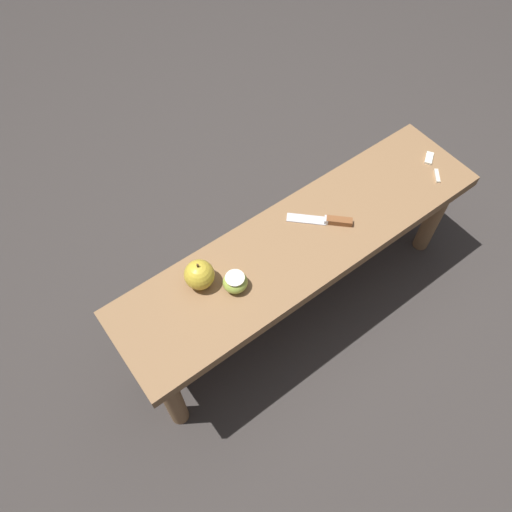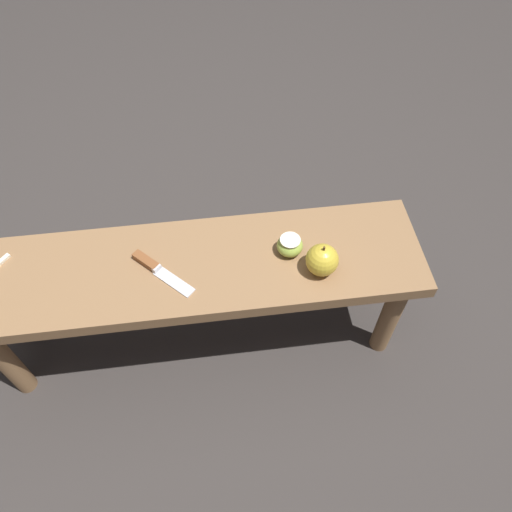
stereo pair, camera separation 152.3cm
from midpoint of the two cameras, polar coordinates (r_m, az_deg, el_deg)
name	(u,v)px [view 2 (the right image)]	position (r m, az deg, el deg)	size (l,w,h in m)	color
ground_plane	(206,336)	(1.63, -15.55, -33.78)	(8.00, 8.00, 0.00)	#383330
wooden_bench	(196,279)	(1.29, -19.47, -32.70)	(1.26, 0.32, 0.42)	olive
knife	(154,267)	(1.25, -25.96, -32.05)	(0.16, 0.16, 0.02)	silver
apple_whole	(322,260)	(1.13, -1.29, -34.92)	(0.09, 0.09, 0.10)	gold
apple_cut	(290,245)	(1.15, -5.95, -31.74)	(0.07, 0.07, 0.05)	#9EB747
apple_slice_near_knife	(1,262)	(1.46, -42.28, -26.37)	(0.05, 0.05, 0.01)	white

